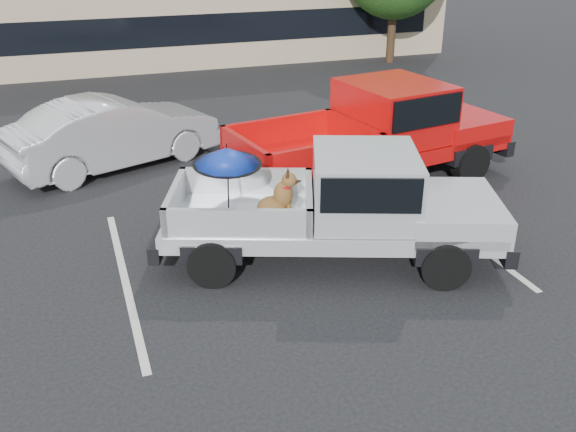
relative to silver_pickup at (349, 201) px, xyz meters
The scene contains 6 objects.
ground 1.95m from the silver_pickup, 112.89° to the right, with size 90.00×90.00×0.00m, color black.
stripe_left 3.82m from the silver_pickup, behind, with size 0.12×5.00×0.01m, color silver.
stripe_right 2.63m from the silver_pickup, 11.76° to the left, with size 0.12×5.00×0.01m, color silver.
silver_pickup is the anchor object (origin of this frame).
red_pickup 3.79m from the silver_pickup, 54.01° to the left, with size 6.75×3.31×2.13m.
silver_sedan 6.73m from the silver_pickup, 118.38° to the left, with size 1.69×4.85×1.60m, color silver.
Camera 1 is at (-3.47, -7.21, 5.23)m, focal length 40.00 mm.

